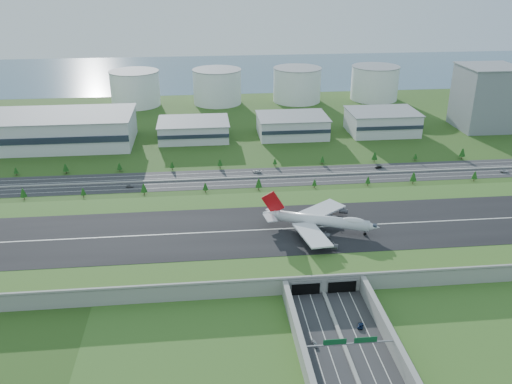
{
  "coord_description": "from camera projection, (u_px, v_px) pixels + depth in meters",
  "views": [
    {
      "loc": [
        -52.97,
        -256.81,
        142.92
      ],
      "look_at": [
        -22.62,
        35.0,
        15.21
      ],
      "focal_mm": 38.0,
      "sensor_mm": 36.0,
      "label": 1
    }
  ],
  "objects": [
    {
      "name": "hangar_west",
      "position": [
        59.0,
        130.0,
        443.88
      ],
      "size": [
        120.0,
        60.0,
        25.0
      ],
      "primitive_type": "cube",
      "color": "#BCBCC0",
      "rests_on": "ground"
    },
    {
      "name": "underpass_road",
      "position": [
        352.0,
        359.0,
        204.23
      ],
      "size": [
        38.8,
        120.4,
        8.0
      ],
      "color": "#28282B",
      "rests_on": "ground"
    },
    {
      "name": "fuel_tank_a",
      "position": [
        135.0,
        89.0,
        560.62
      ],
      "size": [
        50.0,
        50.0,
        35.0
      ],
      "primitive_type": "cylinder",
      "color": "white",
      "rests_on": "ground"
    },
    {
      "name": "fuel_tank_d",
      "position": [
        375.0,
        83.0,
        584.81
      ],
      "size": [
        50.0,
        50.0,
        35.0
      ],
      "primitive_type": "cylinder",
      "color": "white",
      "rests_on": "ground"
    },
    {
      "name": "office_tower",
      "position": [
        486.0,
        98.0,
        482.1
      ],
      "size": [
        46.0,
        46.0,
        55.0
      ],
      "primitive_type": "cube",
      "color": "gray",
      "rests_on": "ground"
    },
    {
      "name": "car_0",
      "position": [
        315.0,
        343.0,
        216.48
      ],
      "size": [
        2.26,
        4.66,
        1.53
      ],
      "primitive_type": "imported",
      "rotation": [
        0.0,
        0.0,
        0.1
      ],
      "color": "#B0B1B5",
      "rests_on": "ground"
    },
    {
      "name": "north_expressway",
      "position": [
        279.0,
        177.0,
        382.89
      ],
      "size": [
        560.0,
        36.0,
        0.12
      ],
      "primitive_type": "cube",
      "color": "#28282B",
      "rests_on": "ground"
    },
    {
      "name": "car_6",
      "position": [
        504.0,
        171.0,
        390.44
      ],
      "size": [
        6.6,
        5.02,
        1.67
      ],
      "primitive_type": "imported",
      "rotation": [
        0.0,
        0.0,
        1.14
      ],
      "color": "silver",
      "rests_on": "ground"
    },
    {
      "name": "tree_row",
      "position": [
        281.0,
        172.0,
        379.34
      ],
      "size": [
        503.52,
        48.65,
        8.4
      ],
      "color": "#3D2819",
      "rests_on": "ground"
    },
    {
      "name": "hangar_mid_a",
      "position": [
        194.0,
        130.0,
        460.87
      ],
      "size": [
        58.0,
        42.0,
        15.0
      ],
      "primitive_type": "cube",
      "color": "#BCBCC0",
      "rests_on": "ground"
    },
    {
      "name": "hangar_mid_b",
      "position": [
        292.0,
        126.0,
        468.53
      ],
      "size": [
        58.0,
        42.0,
        17.0
      ],
      "primitive_type": "cube",
      "color": "#BCBCC0",
      "rests_on": "ground"
    },
    {
      "name": "car_2",
      "position": [
        361.0,
        326.0,
        227.15
      ],
      "size": [
        3.86,
        5.23,
        1.32
      ],
      "primitive_type": "imported",
      "rotation": [
        0.0,
        0.0,
        2.74
      ],
      "color": "#0C1C3E",
      "rests_on": "ground"
    },
    {
      "name": "bay_water",
      "position": [
        239.0,
        71.0,
        734.01
      ],
      "size": [
        1200.0,
        260.0,
        0.06
      ],
      "primitive_type": "cube",
      "color": "#3E5E77",
      "rests_on": "ground"
    },
    {
      "name": "car_4",
      "position": [
        130.0,
        186.0,
        364.6
      ],
      "size": [
        5.13,
        2.71,
        1.66
      ],
      "primitive_type": "imported",
      "rotation": [
        0.0,
        0.0,
        1.41
      ],
      "color": "#4D4D51",
      "rests_on": "ground"
    },
    {
      "name": "sign_gantry_near",
      "position": [
        350.0,
        344.0,
        206.82
      ],
      "size": [
        38.7,
        0.7,
        9.8
      ],
      "color": "gray",
      "rests_on": "ground"
    },
    {
      "name": "fuel_tank_b",
      "position": [
        217.0,
        87.0,
        568.68
      ],
      "size": [
        50.0,
        50.0,
        35.0
      ],
      "primitive_type": "cylinder",
      "color": "white",
      "rests_on": "ground"
    },
    {
      "name": "boeing_747",
      "position": [
        320.0,
        220.0,
        289.09
      ],
      "size": [
        60.88,
        56.44,
        19.82
      ],
      "rotation": [
        0.0,
        0.0,
        -0.37
      ],
      "color": "silver",
      "rests_on": "airfield_deck"
    },
    {
      "name": "car_7",
      "position": [
        257.0,
        171.0,
        389.66
      ],
      "size": [
        6.31,
        3.79,
        1.71
      ],
      "primitive_type": "imported",
      "rotation": [
        0.0,
        0.0,
        -1.82
      ],
      "color": "silver",
      "rests_on": "ground"
    },
    {
      "name": "car_5",
      "position": [
        378.0,
        167.0,
        397.63
      ],
      "size": [
        5.31,
        2.89,
        1.66
      ],
      "primitive_type": "imported",
      "rotation": [
        0.0,
        0.0,
        -1.33
      ],
      "color": "black",
      "rests_on": "ground"
    },
    {
      "name": "hangar_mid_c",
      "position": [
        382.0,
        122.0,
        475.72
      ],
      "size": [
        58.0,
        42.0,
        19.0
      ],
      "primitive_type": "cube",
      "color": "#BCBCC0",
      "rests_on": "ground"
    },
    {
      "name": "ground",
      "position": [
        304.0,
        241.0,
        296.27
      ],
      "size": [
        1200.0,
        1200.0,
        0.0
      ],
      "primitive_type": "plane",
      "color": "#274616",
      "rests_on": "ground"
    },
    {
      "name": "airfield_deck",
      "position": [
        304.0,
        234.0,
        294.55
      ],
      "size": [
        520.0,
        100.0,
        9.2
      ],
      "color": "gray",
      "rests_on": "ground"
    },
    {
      "name": "fuel_tank_c",
      "position": [
        297.0,
        85.0,
        576.74
      ],
      "size": [
        50.0,
        50.0,
        35.0
      ],
      "primitive_type": "cylinder",
      "color": "white",
      "rests_on": "ground"
    }
  ]
}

